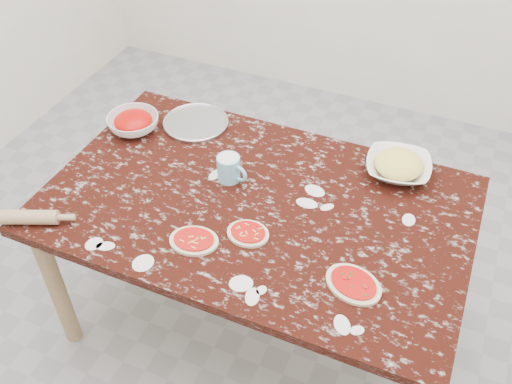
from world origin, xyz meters
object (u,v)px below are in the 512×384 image
object	(u,v)px
worktable	(256,217)
rolling_pin	(21,217)
pizza_tray	(196,123)
sauce_bowl	(134,123)
flour_mug	(229,168)
cheese_bowl	(398,168)

from	to	relation	value
worktable	rolling_pin	size ratio (longest dim) A/B	5.93
pizza_tray	sauce_bowl	bearing A→B (deg)	-147.71
worktable	flour_mug	bearing A→B (deg)	151.72
sauce_bowl	flour_mug	distance (m)	0.54
flour_mug	rolling_pin	distance (m)	0.79
sauce_bowl	rolling_pin	xyz separation A→B (m)	(-0.06, -0.65, -0.01)
cheese_bowl	rolling_pin	size ratio (longest dim) A/B	0.95
pizza_tray	sauce_bowl	distance (m)	0.27
sauce_bowl	rolling_pin	distance (m)	0.65
worktable	flour_mug	distance (m)	0.22
rolling_pin	flour_mug	bearing A→B (deg)	41.34
cheese_bowl	rolling_pin	bearing A→B (deg)	-145.60
worktable	pizza_tray	xyz separation A→B (m)	(-0.45, 0.35, 0.09)
flour_mug	rolling_pin	size ratio (longest dim) A/B	0.50
pizza_tray	rolling_pin	bearing A→B (deg)	-110.23
pizza_tray	sauce_bowl	xyz separation A→B (m)	(-0.23, -0.14, 0.03)
worktable	rolling_pin	world-z (taller)	rolling_pin
rolling_pin	sauce_bowl	bearing A→B (deg)	84.31
sauce_bowl	worktable	bearing A→B (deg)	-17.34
worktable	cheese_bowl	size ratio (longest dim) A/B	6.27
pizza_tray	rolling_pin	distance (m)	0.85
cheese_bowl	pizza_tray	bearing A→B (deg)	-178.62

